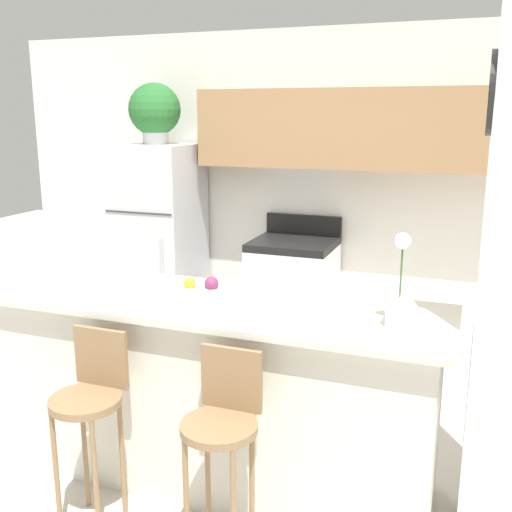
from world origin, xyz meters
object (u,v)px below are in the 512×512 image
Objects in this scene: fruit_bowl at (201,291)px; trash_bin at (207,326)px; bar_stool_left at (91,402)px; stove_range at (293,294)px; orchid_vase at (400,297)px; bar_stool_right at (223,428)px; potted_plant_on_fridge at (155,111)px; refrigerator at (160,241)px.

trash_bin is (-0.73, 1.59, -0.83)m from fruit_bowl.
stove_range is at bearing 84.34° from bar_stool_left.
orchid_vase is 1.00m from fruit_bowl.
orchid_vase is at bearing 36.44° from bar_stool_right.
bar_stool_left is 0.75m from fruit_bowl.
bar_stool_left is 1.47m from orchid_vase.
stove_range is at bearing 92.26° from fruit_bowl.
stove_range is 1.15× the size of bar_stool_right.
trash_bin is at bearing 101.17° from bar_stool_left.
bar_stool_right is 2.45× the size of trash_bin.
potted_plant_on_fridge reaches higher than orchid_vase.
bar_stool_right is 2.42m from trash_bin.
orchid_vase is at bearing -3.94° from fruit_bowl.
bar_stool_right is at bearing -80.00° from stove_range.
orchid_vase is at bearing -39.79° from potted_plant_on_fridge.
potted_plant_on_fridge is 2.38m from fruit_bowl.
fruit_bowl is (1.27, -1.81, -0.89)m from potted_plant_on_fridge.
fruit_bowl is at bearing -55.02° from refrigerator.
trash_bin is (-1.08, 2.13, -0.42)m from bar_stool_right.
bar_stool_left is 2.45× the size of trash_bin.
trash_bin is (0.54, -0.22, -0.63)m from refrigerator.
bar_stool_right is (0.42, -2.38, 0.15)m from stove_range.
trash_bin is at bearing 116.84° from bar_stool_right.
refrigerator is 1.25m from stove_range.
refrigerator is 2.95m from orchid_vase.
potted_plant_on_fridge is at bearing 157.38° from trash_bin.
bar_stool_right reaches higher than trash_bin.
stove_range reaches higher than bar_stool_left.
orchid_vase is 1.09× the size of trash_bin.
refrigerator is at bearing 124.98° from fruit_bowl.
bar_stool_left is (0.96, -2.35, -0.21)m from refrigerator.
stove_range is at bearing 1.62° from refrigerator.
bar_stool_left is at bearing -67.84° from refrigerator.
stove_range is 2.40m from bar_stool_left.
refrigerator is at bearing 124.47° from bar_stool_right.
fruit_bowl is (-0.35, 0.54, 0.41)m from bar_stool_right.
refrigerator reaches higher than fruit_bowl.
potted_plant_on_fridge reaches higher than stove_range.
bar_stool_left reaches higher than trash_bin.
bar_stool_left is 2.21m from trash_bin.
fruit_bowl is 0.66× the size of trash_bin.
potted_plant_on_fridge is 1.29× the size of trash_bin.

